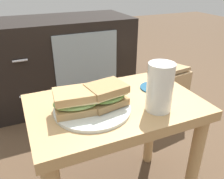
# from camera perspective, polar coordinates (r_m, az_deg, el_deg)

# --- Properties ---
(side_table) EXTENTS (0.56, 0.36, 0.46)m
(side_table) POSITION_cam_1_polar(r_m,az_deg,el_deg) (0.81, 0.83, -8.75)
(side_table) COLOR tan
(side_table) RESTS_ON ground
(tv_cabinet) EXTENTS (0.96, 0.46, 0.58)m
(tv_cabinet) POSITION_cam_1_polar(r_m,az_deg,el_deg) (1.67, -12.42, 6.73)
(tv_cabinet) COLOR black
(tv_cabinet) RESTS_ON ground
(plate) EXTENTS (0.24, 0.24, 0.01)m
(plate) POSITION_cam_1_polar(r_m,az_deg,el_deg) (0.72, -4.80, -4.75)
(plate) COLOR silver
(plate) RESTS_ON side_table
(sandwich_front) EXTENTS (0.15, 0.11, 0.07)m
(sandwich_front) POSITION_cam_1_polar(r_m,az_deg,el_deg) (0.69, -8.59, -2.79)
(sandwich_front) COLOR tan
(sandwich_front) RESTS_ON plate
(sandwich_back) EXTENTS (0.14, 0.12, 0.07)m
(sandwich_back) POSITION_cam_1_polar(r_m,az_deg,el_deg) (0.71, -1.36, -1.25)
(sandwich_back) COLOR #9E7A4C
(sandwich_back) RESTS_ON plate
(beer_glass) EXTENTS (0.08, 0.08, 0.15)m
(beer_glass) POSITION_cam_1_polar(r_m,az_deg,el_deg) (0.71, 11.57, 0.37)
(beer_glass) COLOR silver
(beer_glass) RESTS_ON side_table
(coaster) EXTENTS (0.10, 0.10, 0.01)m
(coaster) POSITION_cam_1_polar(r_m,az_deg,el_deg) (0.87, 10.08, 0.48)
(coaster) COLOR navy
(coaster) RESTS_ON side_table
(paper_bag) EXTENTS (0.23, 0.18, 0.35)m
(paper_bag) POSITION_cam_1_polar(r_m,az_deg,el_deg) (1.47, 13.23, -1.19)
(paper_bag) COLOR tan
(paper_bag) RESTS_ON ground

